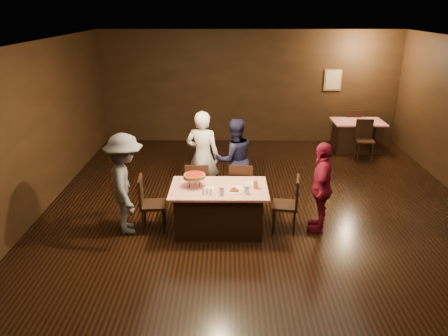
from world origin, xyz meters
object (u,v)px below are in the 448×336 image
Objects in this scene: main_table at (219,209)px; pizza_stand at (195,176)px; plate_empty at (252,184)px; glass_amber at (256,185)px; chair_back_near at (365,140)px; chair_far_right at (242,186)px; chair_end_right at (285,204)px; glass_front_right at (247,190)px; chair_back_far at (351,126)px; diner_white_jacket at (203,156)px; glass_front_left at (222,191)px; chair_far_left at (198,186)px; back_table at (357,136)px; diner_grey_knit at (126,184)px; diner_red_shirt at (321,187)px; diner_navy_hoodie at (234,159)px; chair_end_left at (153,203)px.

pizza_stand reaches higher than main_table.
glass_amber is at bearing -75.96° from plate_empty.
chair_far_right is at bearing -132.92° from chair_back_near.
chair_back_near reaches higher than main_table.
chair_end_right reaches higher than glass_front_right.
chair_back_far is 6.32m from pizza_stand.
diner_white_jacket is 1.59m from glass_front_left.
plate_empty is at bearing 58.70° from chair_back_far.
chair_far_left is at bearing -139.36° from chair_back_near.
chair_far_left reaches higher than back_table.
glass_front_left and glass_amber have the same top height.
chair_end_right is 1.15m from glass_front_left.
main_table is 0.94× the size of diner_grey_knit.
chair_far_left reaches higher than main_table.
chair_back_near is 0.54× the size of diner_white_jacket.
chair_back_near is (0.00, -0.70, 0.09)m from back_table.
plate_empty is (0.15, -0.60, 0.30)m from chair_far_right.
diner_red_shirt is (-1.82, -4.36, 0.39)m from back_table.
plate_empty is at bearing 15.26° from main_table.
diner_white_jacket is at bearing -107.11° from diner_red_shirt.
diner_navy_hoodie is (0.27, 1.30, 0.42)m from main_table.
glass_front_right is (-0.65, -0.25, 0.37)m from chair_end_right.
chair_end_left is 0.85m from pizza_stand.
diner_grey_knit reaches higher than chair_far_right.
glass_front_left is at bearing -138.01° from plate_empty.
back_table is 0.84× the size of diner_red_shirt.
glass_amber is (-1.09, -0.08, 0.07)m from diner_red_shirt.
chair_back_near reaches higher than plate_empty.
chair_far_right is 0.69m from plate_empty.
glass_front_left is (-0.22, -1.60, 0.04)m from diner_navy_hoodie.
chair_far_right is at bearing 61.93° from main_table.
glass_front_left is 0.60m from glass_amber.
diner_red_shirt is (1.69, 0.03, 0.39)m from main_table.
chair_back_near is at bearing -69.34° from diner_grey_knit.
diner_navy_hoodie is 1.56m from glass_front_right.
chair_back_far is 5.29m from diner_red_shirt.
chair_end_right is 2.50× the size of pizza_stand.
glass_front_left is (0.45, -0.35, -0.11)m from pizza_stand.
back_table is 0.74× the size of diner_white_jacket.
main_table is 4.21× the size of pizza_stand.
plate_empty is at bearing -89.87° from chair_end_left.
chair_end_right is 0.56× the size of diner_grey_knit.
back_table is at bearing -154.40° from diner_navy_hoodie.
chair_far_left is 6.79× the size of glass_front_right.
chair_far_right is at bearing -83.21° from diner_grey_knit.
plate_empty is (0.28, -1.15, -0.02)m from diner_navy_hoodie.
glass_front_right is at bearing -104.23° from chair_end_left.
glass_front_right reaches higher than main_table.
chair_far_left is at bearing 90.00° from pizza_stand.
chair_far_left is 1.43m from diner_grey_knit.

